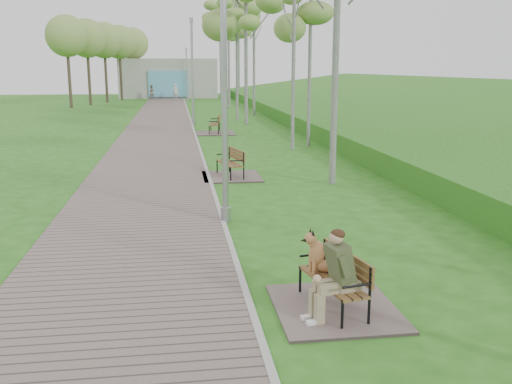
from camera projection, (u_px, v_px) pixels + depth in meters
ground at (225, 230)px, 11.28m from camera, size 120.00×120.00×0.00m
walkway at (160, 124)px, 31.83m from camera, size 3.50×67.00×0.04m
kerb at (192, 124)px, 32.07m from camera, size 0.10×67.00×0.05m
embankment at (406, 124)px, 32.26m from camera, size 14.00×70.00×1.60m
building_north at (169, 78)px, 59.95m from camera, size 10.00×5.20×4.00m
bench_main at (330, 284)px, 7.44m from camera, size 1.59×1.76×1.39m
bench_second at (230, 171)px, 16.60m from camera, size 1.66×1.85×1.02m
bench_third at (215, 129)px, 27.54m from camera, size 1.84×2.04×1.13m
lamp_post_near at (224, 98)px, 11.28m from camera, size 0.21×0.21×5.46m
lamp_post_second at (193, 75)px, 31.42m from camera, size 0.22×0.22×5.78m
lamp_post_third at (193, 81)px, 39.53m from camera, size 0.18×0.18×4.65m
lamp_post_far at (187, 77)px, 52.09m from camera, size 0.19×0.19×4.88m
pedestrian_near at (175, 92)px, 56.22m from camera, size 0.59×0.40×1.57m
pedestrian_far at (151, 92)px, 56.23m from camera, size 0.80×0.68×1.44m
birch_far_a at (254, 9)px, 36.62m from camera, size 2.34×2.34×8.67m
birch_far_b at (237, 15)px, 32.52m from camera, size 2.29×2.29×7.74m
birch_far_c at (228, 8)px, 43.21m from camera, size 2.86×2.86×9.61m
birch_distant_a at (220, 12)px, 53.03m from camera, size 2.85×2.85×10.43m
birch_distant_b at (239, 21)px, 58.85m from camera, size 2.68×2.68×10.00m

